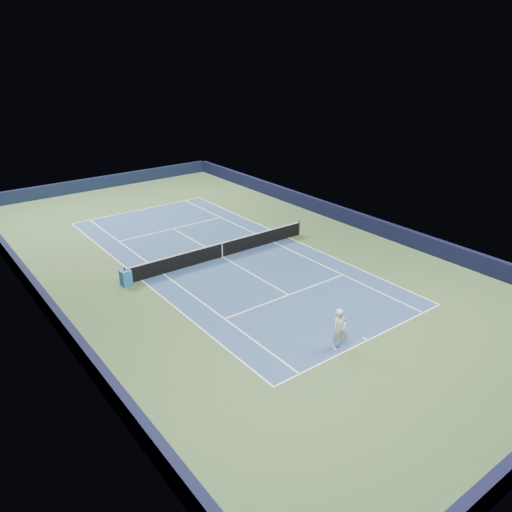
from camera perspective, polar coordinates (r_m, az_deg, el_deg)
ground at (r=31.31m, az=-3.87°, el=-0.11°), size 40.00×40.00×0.00m
wall_far at (r=48.12m, az=-17.19°, el=8.03°), size 22.00×0.35×1.10m
wall_right at (r=37.71m, az=9.98°, el=4.63°), size 0.35×40.00×1.10m
wall_left at (r=27.31m, az=-23.24°, el=-4.51°), size 0.35×40.00×1.10m
court_surface at (r=31.31m, az=-3.87°, el=-0.10°), size 10.97×23.77×0.01m
baseline_far at (r=41.16m, az=-13.10°, el=5.17°), size 10.97×0.08×0.00m
baseline_near at (r=23.41m, az=12.66°, el=-9.37°), size 10.97×0.08×0.00m
sideline_doubles_right at (r=34.37m, az=3.77°, el=2.11°), size 0.08×23.77×0.00m
sideline_doubles_left at (r=28.96m, az=-12.96°, el=-2.70°), size 0.08×23.77×0.00m
sideline_singles_right at (r=33.55m, az=1.99°, el=1.60°), size 0.08×23.77×0.00m
sideline_singles_left at (r=29.47m, az=-10.55°, el=-2.02°), size 0.08×23.77×0.00m
service_line_far at (r=36.46m, az=-9.45°, el=3.11°), size 8.23×0.08×0.00m
service_line_near at (r=26.69m, az=3.77°, el=-4.46°), size 8.23×0.08×0.00m
center_service_line at (r=31.30m, az=-3.87°, el=-0.09°), size 0.08×12.80×0.00m
center_mark_far at (r=41.03m, az=-13.01°, el=5.12°), size 0.08×0.30×0.00m
center_mark_near at (r=23.49m, az=12.38°, el=-9.23°), size 0.08×0.30×0.00m
tennis_net at (r=31.11m, az=-3.90°, el=0.74°), size 12.90×0.10×1.07m
sponsor_cube at (r=28.42m, az=-14.64°, el=-2.42°), size 0.61×0.54×0.89m
tennis_player at (r=22.13m, az=9.53°, el=-8.27°), size 0.86×1.29×1.92m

